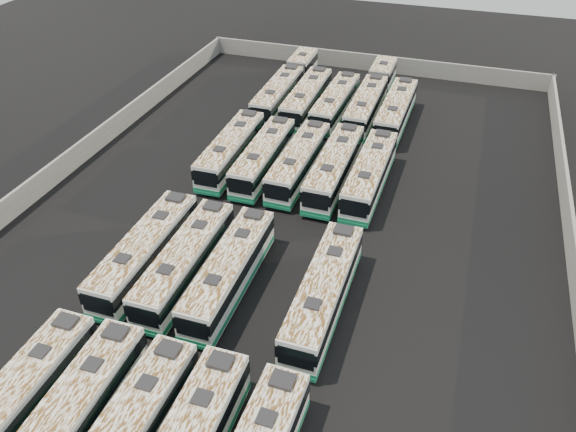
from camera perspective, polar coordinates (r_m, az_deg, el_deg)
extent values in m
plane|color=black|center=(47.36, -0.22, -0.68)|extent=(140.00, 140.00, 0.00)
cube|color=slate|center=(78.24, 8.58, 15.15)|extent=(45.20, 0.30, 2.20)
cube|color=slate|center=(46.22, 27.09, -4.69)|extent=(0.30, 73.20, 2.20)
cube|color=slate|center=(56.78, -22.16, 4.48)|extent=(0.30, 73.20, 2.20)
cube|color=silver|center=(35.79, -25.94, -16.84)|extent=(2.49, 11.90, 2.73)
cube|color=#126D48|center=(36.53, -25.52, -17.82)|extent=(2.54, 11.95, 0.42)
cube|color=black|center=(35.46, -26.14, -16.39)|extent=(2.55, 11.96, 0.91)
cube|color=white|center=(34.77, -26.55, -15.41)|extent=(2.44, 11.67, 0.07)
cube|color=black|center=(35.78, -23.90, -12.44)|extent=(0.94, 0.94, 0.14)
cube|color=black|center=(36.87, -21.66, -9.91)|extent=(1.29, 1.09, 0.26)
cylinder|color=black|center=(38.81, -23.07, -13.49)|extent=(0.28, 0.99, 0.99)
cylinder|color=black|center=(37.68, -20.50, -14.51)|extent=(0.28, 0.99, 0.99)
cube|color=silver|center=(33.92, -21.33, -18.86)|extent=(2.75, 12.22, 2.79)
cube|color=black|center=(33.57, -21.51, -18.39)|extent=(2.82, 12.28, 0.93)
cube|color=white|center=(32.83, -21.88, -17.39)|extent=(2.70, 11.98, 0.07)
cube|color=black|center=(33.95, -19.28, -14.04)|extent=(0.98, 0.98, 0.14)
cube|color=black|center=(35.14, -17.12, -11.21)|extent=(1.34, 1.14, 0.26)
cylinder|color=black|center=(37.09, -18.81, -15.02)|extent=(0.30, 1.02, 1.01)
cylinder|color=black|center=(36.11, -15.85, -16.06)|extent=(0.30, 1.02, 1.01)
cube|color=white|center=(31.22, -16.79, -19.67)|extent=(2.64, 11.86, 0.07)
cube|color=black|center=(32.34, -14.19, -16.10)|extent=(0.97, 0.97, 0.14)
cube|color=black|center=(33.53, -12.06, -13.09)|extent=(1.32, 1.13, 0.26)
cylinder|color=black|center=(35.49, -14.04, -16.91)|extent=(0.30, 1.01, 1.01)
cylinder|color=black|center=(34.66, -10.85, -18.05)|extent=(0.30, 1.01, 1.01)
cube|color=black|center=(31.09, -8.75, -17.77)|extent=(0.99, 0.99, 0.14)
cube|color=black|center=(32.39, -6.87, -14.43)|extent=(1.35, 1.15, 0.27)
cylinder|color=black|center=(34.32, -9.15, -18.49)|extent=(0.30, 1.03, 1.03)
cylinder|color=black|center=(33.68, -5.57, -19.56)|extent=(0.30, 1.03, 1.03)
cube|color=black|center=(30.19, -2.22, -19.79)|extent=(0.97, 0.97, 0.14)
cube|color=black|center=(31.47, -0.56, -16.34)|extent=(1.33, 1.13, 0.26)
cylinder|color=black|center=(33.32, -3.14, -20.33)|extent=(0.30, 1.01, 1.00)
cube|color=silver|center=(42.82, -14.27, -3.58)|extent=(2.58, 12.24, 2.80)
cube|color=#126D48|center=(43.46, -14.08, -4.62)|extent=(2.63, 12.29, 0.43)
cube|color=black|center=(42.54, -14.36, -3.09)|extent=(2.64, 12.30, 0.94)
cube|color=black|center=(39.00, -18.85, -8.56)|extent=(2.24, 0.07, 1.48)
cube|color=#126D48|center=(40.05, -18.42, -10.17)|extent=(2.55, 0.11, 0.29)
cube|color=white|center=(41.95, -14.56, -2.06)|extent=(2.53, 12.00, 0.07)
cube|color=black|center=(40.20, -16.49, -4.16)|extent=(0.97, 0.97, 0.14)
cube|color=black|center=(43.69, -12.82, 0.09)|extent=(0.97, 0.97, 0.14)
cube|color=black|center=(45.37, -11.35, 1.85)|extent=(1.33, 1.12, 0.27)
cylinder|color=black|center=(41.82, -17.99, -7.78)|extent=(0.29, 1.02, 1.02)
cylinder|color=black|center=(40.76, -15.43, -8.55)|extent=(0.29, 1.02, 1.02)
cylinder|color=black|center=(46.63, -12.83, -1.62)|extent=(0.29, 1.02, 1.02)
cylinder|color=black|center=(45.68, -10.44, -2.15)|extent=(0.29, 1.02, 1.02)
cube|color=silver|center=(41.35, -10.37, -4.62)|extent=(2.59, 12.08, 2.77)
cube|color=#126D48|center=(42.00, -10.23, -5.67)|extent=(2.64, 12.13, 0.42)
cube|color=black|center=(41.06, -10.44, -4.14)|extent=(2.65, 12.14, 0.93)
cube|color=black|center=(37.42, -14.60, -9.89)|extent=(2.21, 0.07, 1.46)
cube|color=#126D48|center=(38.51, -14.25, -11.50)|extent=(2.51, 0.12, 0.28)
cube|color=white|center=(40.46, -10.58, -3.10)|extent=(2.54, 11.84, 0.07)
cube|color=black|center=(38.67, -12.36, -5.31)|extent=(0.96, 0.96, 0.14)
cube|color=black|center=(42.23, -8.99, -0.85)|extent=(0.96, 0.96, 0.14)
cube|color=black|center=(43.94, -7.66, 0.98)|extent=(1.31, 1.11, 0.26)
cylinder|color=black|center=(40.23, -14.04, -8.98)|extent=(0.29, 1.01, 1.01)
cylinder|color=black|center=(39.33, -11.29, -9.77)|extent=(0.29, 1.01, 1.01)
cylinder|color=black|center=(45.14, -9.25, -2.53)|extent=(0.29, 1.01, 1.01)
cylinder|color=black|center=(44.34, -6.75, -3.08)|extent=(0.29, 1.01, 1.01)
cube|color=silver|center=(40.12, -5.97, -5.64)|extent=(2.60, 12.03, 2.75)
cube|color=#126D48|center=(40.79, -5.89, -6.70)|extent=(2.65, 12.08, 0.42)
cube|color=black|center=(39.82, -6.01, -5.14)|extent=(2.66, 12.09, 0.92)
cube|color=black|center=(36.07, -9.78, -11.23)|extent=(2.20, 0.08, 1.45)
cube|color=#126D48|center=(37.19, -9.54, -12.84)|extent=(2.50, 0.12, 0.28)
cube|color=white|center=(39.21, -6.10, -4.09)|extent=(2.55, 11.79, 0.07)
cube|color=black|center=(37.36, -7.69, -6.43)|extent=(0.96, 0.96, 0.14)
cube|color=black|center=(41.03, -4.67, -1.75)|extent=(0.96, 0.96, 0.14)
cube|color=black|center=(42.78, -3.49, 0.17)|extent=(1.31, 1.11, 0.26)
cylinder|color=black|center=(38.87, -9.56, -10.19)|extent=(0.29, 1.00, 1.00)
cylinder|color=black|center=(38.14, -6.62, -10.98)|extent=(0.29, 1.00, 1.00)
cylinder|color=black|center=(43.92, -5.22, -3.40)|extent=(0.29, 1.00, 1.00)
cylinder|color=black|center=(43.27, -2.59, -3.97)|extent=(0.29, 1.00, 1.00)
cube|color=silver|center=(38.30, 3.64, -7.82)|extent=(2.58, 12.33, 2.82)
cube|color=#126D48|center=(39.02, 3.58, -8.92)|extent=(2.63, 12.38, 0.43)
cube|color=black|center=(37.98, 3.66, -7.31)|extent=(2.64, 12.39, 0.94)
cube|color=black|center=(33.96, 0.79, -14.26)|extent=(2.26, 0.06, 1.49)
cube|color=#126D48|center=(35.18, 0.77, -15.91)|extent=(2.57, 0.10, 0.29)
cube|color=white|center=(37.32, 3.72, -6.21)|extent=(2.52, 12.08, 0.07)
cube|color=black|center=(35.33, 2.54, -8.89)|extent=(0.98, 0.98, 0.14)
cube|color=black|center=(39.27, 4.78, -3.58)|extent=(0.98, 0.98, 0.14)
cube|color=black|center=(41.13, 5.64, -1.46)|extent=(1.34, 1.13, 0.27)
cylinder|color=black|center=(36.78, 0.19, -12.91)|extent=(0.29, 1.03, 1.03)
cylinder|color=black|center=(36.39, 3.57, -13.70)|extent=(0.29, 1.03, 1.03)
cylinder|color=black|center=(42.18, 3.56, -5.23)|extent=(0.29, 1.03, 1.03)
cylinder|color=black|center=(41.84, 6.48, -5.83)|extent=(0.29, 1.03, 1.03)
cube|color=silver|center=(54.66, -5.81, 6.68)|extent=(2.76, 12.12, 2.77)
cube|color=#126D48|center=(55.16, -5.75, 5.76)|extent=(2.81, 12.17, 0.42)
cube|color=black|center=(54.44, -5.84, 7.10)|extent=(2.82, 12.18, 0.93)
cube|color=black|center=(49.77, -8.44, 3.74)|extent=(2.21, 0.10, 1.46)
cube|color=#126D48|center=(50.59, -8.29, 2.26)|extent=(2.52, 0.15, 0.28)
cube|color=white|center=(53.99, -5.90, 7.99)|extent=(2.70, 11.88, 0.07)
cube|color=black|center=(51.81, -7.01, 6.77)|extent=(0.97, 0.97, 0.14)
cube|color=black|center=(56.12, -4.88, 9.30)|extent=(0.97, 0.97, 0.14)
cube|color=black|center=(58.12, -4.00, 10.37)|extent=(1.33, 1.13, 0.26)
cylinder|color=black|center=(52.67, -8.39, 3.69)|extent=(0.30, 1.01, 1.01)
cylinder|color=black|center=(51.87, -6.22, 3.34)|extent=(0.30, 1.01, 1.01)
cylinder|color=black|center=(58.74, -5.30, 7.53)|extent=(0.30, 1.01, 1.01)
cylinder|color=black|center=(58.03, -3.31, 7.25)|extent=(0.30, 1.01, 1.01)
cube|color=silver|center=(53.32, -2.52, 6.00)|extent=(2.59, 11.86, 2.71)
cube|color=#126D48|center=(53.82, -2.50, 5.08)|extent=(2.64, 11.92, 0.41)
cube|color=black|center=(53.10, -2.54, 6.42)|extent=(2.65, 11.93, 0.91)
cube|color=black|center=(48.44, -4.92, 2.99)|extent=(2.17, 0.08, 1.43)
cube|color=#126D48|center=(49.27, -4.84, 1.52)|extent=(2.47, 0.13, 0.28)
cube|color=white|center=(52.64, -2.56, 7.31)|extent=(2.54, 11.63, 0.07)
cube|color=black|center=(50.47, -3.58, 6.06)|extent=(0.95, 0.95, 0.14)
cube|color=black|center=(54.76, -1.63, 8.64)|extent=(0.95, 0.95, 0.14)
cube|color=black|center=(56.74, -0.83, 9.72)|extent=(1.29, 1.10, 0.26)
cylinder|color=black|center=(51.28, -5.04, 2.99)|extent=(0.29, 0.99, 0.99)
cylinder|color=black|center=(50.60, -2.82, 2.60)|extent=(0.29, 0.99, 0.99)
cylinder|color=black|center=(57.33, -2.20, 6.90)|extent=(0.29, 0.99, 0.99)
cylinder|color=black|center=(56.72, -0.17, 6.59)|extent=(0.29, 0.99, 0.99)
cube|color=silver|center=(52.43, 1.10, 5.50)|extent=(2.69, 12.00, 2.74)
cube|color=#126D48|center=(52.94, 1.09, 4.56)|extent=(2.74, 12.05, 0.42)
cube|color=black|center=(52.21, 1.11, 5.93)|extent=(2.75, 12.06, 0.92)
cube|color=black|center=(47.45, -1.19, 2.39)|extent=(2.19, 0.10, 1.45)
cube|color=#126D48|center=(48.30, -1.17, 0.88)|extent=(2.49, 0.14, 0.28)
cube|color=white|center=(51.74, 1.12, 6.84)|extent=(2.63, 11.76, 0.07)
cube|color=black|center=(49.52, 0.15, 5.55)|extent=(0.96, 0.96, 0.14)
cube|color=black|center=(53.91, 2.01, 8.20)|extent=(0.96, 0.96, 0.14)
cube|color=black|center=(55.93, 2.77, 9.31)|extent=(1.31, 1.12, 0.26)
cylinder|color=black|center=(50.31, -1.45, 2.43)|extent=(0.30, 1.00, 1.00)
cylinder|color=black|center=(49.71, 0.86, 1.98)|extent=(0.30, 1.00, 1.00)
cylinder|color=black|center=(56.49, 1.29, 6.45)|extent=(0.30, 1.00, 1.00)
cylinder|color=black|center=(55.95, 3.37, 6.09)|extent=(0.30, 1.00, 1.00)
cube|color=silver|center=(51.56, 4.73, 4.89)|extent=(2.65, 12.45, 2.85)
cube|color=#126D48|center=(52.10, 4.67, 3.91)|extent=(2.70, 12.50, 0.44)
cube|color=black|center=(51.32, 4.75, 5.34)|extent=(2.71, 12.51, 0.95)
cube|color=black|center=(46.27, 2.77, 1.51)|extent=(2.28, 0.07, 1.50)
cube|color=#126D48|center=(47.18, 2.72, -0.08)|extent=(2.59, 0.11, 0.29)
cube|color=white|center=(50.83, 4.80, 6.30)|extent=(2.59, 12.20, 0.07)
cube|color=black|center=(48.47, 3.99, 4.91)|extent=(0.99, 0.99, 0.15)
cube|color=black|center=(53.12, 5.57, 7.76)|extent=(0.99, 0.99, 0.15)
cube|color=black|center=(55.26, 6.21, 8.95)|extent=(1.35, 1.15, 0.27)
cylinder|color=black|center=(49.22, 2.22, 1.60)|extent=(0.29, 1.04, 1.04)
cylinder|color=black|center=(48.76, 4.72, 1.12)|extent=(0.29, 1.04, 1.04)
cylinder|color=black|center=(55.76, 4.60, 5.94)|extent=(0.29, 1.04, 1.04)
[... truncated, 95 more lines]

